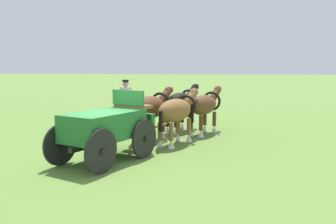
% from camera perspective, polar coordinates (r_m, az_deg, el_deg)
% --- Properties ---
extents(ground_plane, '(220.00, 220.00, 0.00)m').
position_cam_1_polar(ground_plane, '(12.62, -9.96, -7.65)').
color(ground_plane, olive).
extents(show_wagon, '(5.66, 3.31, 2.70)m').
position_cam_1_polar(show_wagon, '(12.49, -9.63, -2.22)').
color(show_wagon, '#236B2D').
rests_on(show_wagon, ground).
extents(draft_horse_rear_near, '(2.92, 1.80, 2.26)m').
position_cam_1_polar(draft_horse_rear_near, '(15.63, -2.76, 0.56)').
color(draft_horse_rear_near, brown).
rests_on(draft_horse_rear_near, ground).
extents(draft_horse_rear_off, '(2.98, 1.81, 2.22)m').
position_cam_1_polar(draft_horse_rear_off, '(14.95, 1.36, 0.11)').
color(draft_horse_rear_off, brown).
rests_on(draft_horse_rear_off, ground).
extents(draft_horse_lead_near, '(2.98, 1.79, 2.27)m').
position_cam_1_polar(draft_horse_lead_near, '(17.83, 2.02, 1.44)').
color(draft_horse_lead_near, black).
rests_on(draft_horse_lead_near, ground).
extents(draft_horse_lead_off, '(2.97, 1.80, 2.20)m').
position_cam_1_polar(draft_horse_lead_off, '(17.23, 5.76, 1.00)').
color(draft_horse_lead_off, brown).
rests_on(draft_horse_lead_off, ground).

